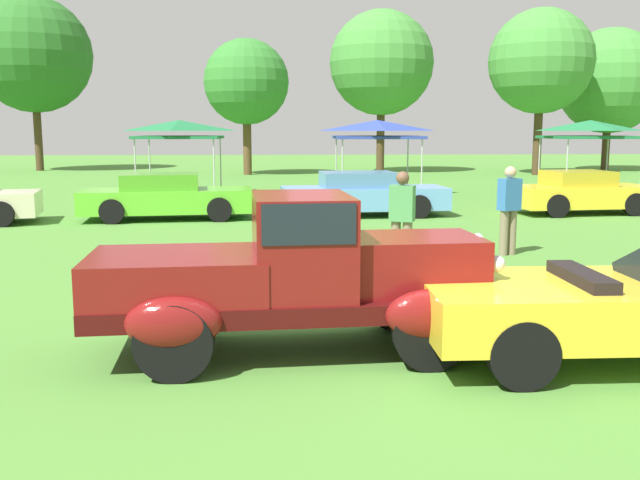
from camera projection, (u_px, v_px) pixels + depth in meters
ground_plane at (354, 347)px, 7.77m from camera, size 120.00×120.00×0.00m
feature_pickup_truck at (295, 273)px, 7.48m from camera, size 4.35×2.05×1.70m
neighbor_convertible at (628, 305)px, 7.27m from camera, size 4.16×1.75×1.40m
show_car_lime at (166, 197)px, 18.74m from camera, size 4.66×2.16×1.22m
show_car_skyblue at (363, 194)px, 19.49m from camera, size 4.64×2.03×1.22m
show_car_yellow at (581, 193)px, 20.00m from camera, size 4.00×2.09×1.22m
spectator_near_truck at (402, 218)px, 11.77m from camera, size 0.46×0.38×1.69m
spectator_by_row at (509, 207)px, 13.36m from camera, size 0.46×0.38×1.69m
canopy_tent_left_field at (179, 128)px, 25.28m from camera, size 2.97×2.97×2.71m
canopy_tent_center_field at (377, 128)px, 25.10m from camera, size 3.02×3.02×2.71m
canopy_tent_right_field at (590, 128)px, 25.42m from camera, size 2.94×2.94×2.71m
treeline_far_left at (33, 55)px, 40.15m from camera, size 6.57×6.57×9.89m
treeline_mid_left at (246, 82)px, 36.71m from camera, size 4.44×4.44×7.05m
treeline_center at (381, 63)px, 38.41m from camera, size 5.68×5.68×8.81m
treeline_mid_right at (541, 62)px, 36.39m from camera, size 5.38×5.38×8.56m
treeline_far_right at (610, 81)px, 40.19m from camera, size 5.94×5.94×8.09m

